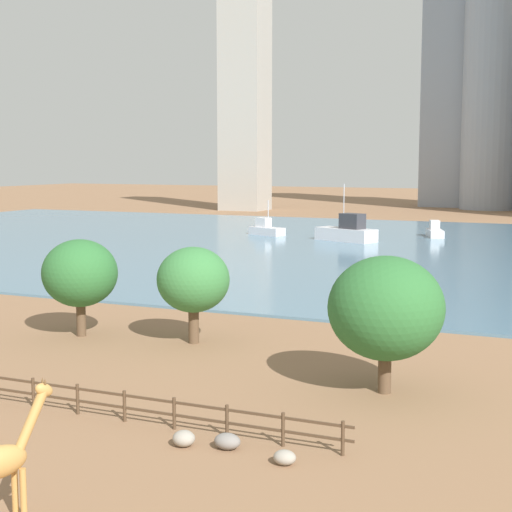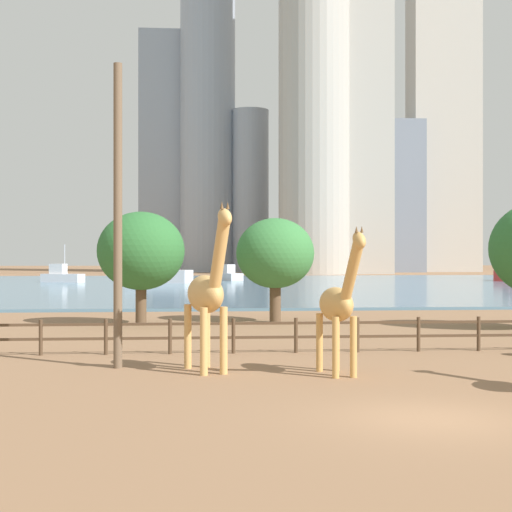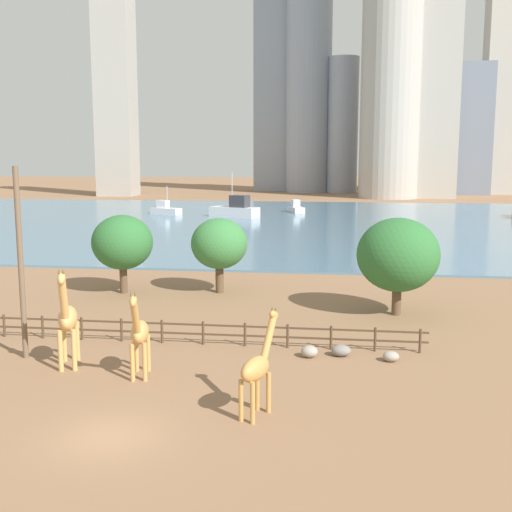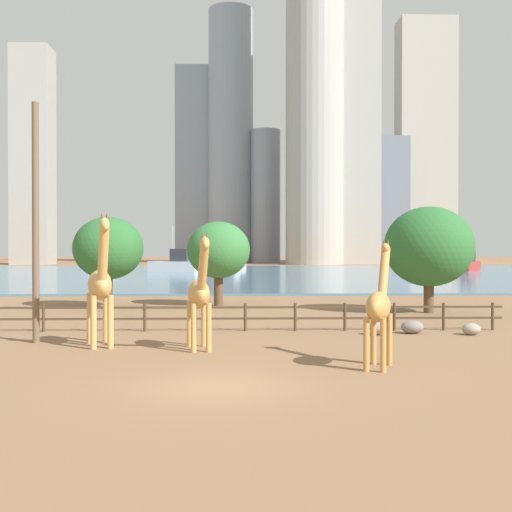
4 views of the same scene
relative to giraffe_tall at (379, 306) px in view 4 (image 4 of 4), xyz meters
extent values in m
plane|color=#8C6647|center=(-5.18, 77.24, -1.98)|extent=(400.00, 400.00, 0.00)
cube|color=slate|center=(-5.18, 74.24, -1.88)|extent=(180.00, 86.00, 0.20)
cylinder|color=#C18C47|center=(-0.06, 0.55, -1.14)|extent=(0.25, 0.25, 1.68)
cylinder|color=#C18C47|center=(0.42, 0.35, -1.14)|extent=(0.25, 0.25, 1.68)
cylinder|color=#C18C47|center=(-0.54, -0.66, -1.14)|extent=(0.25, 0.25, 1.68)
cylinder|color=#C18C47|center=(-0.06, -0.86, -1.14)|extent=(0.25, 0.25, 1.68)
ellipsoid|color=#C18C47|center=(-0.06, -0.15, -0.01)|extent=(1.38, 2.00, 0.97)
cylinder|color=#C18C47|center=(0.36, 0.90, 1.00)|extent=(0.70, 1.17, 1.78)
ellipsoid|color=#C18C47|center=(0.52, 1.31, 1.82)|extent=(0.54, 0.77, 0.63)
cone|color=brown|center=(0.45, 1.34, 2.11)|extent=(0.11, 0.11, 0.18)
cone|color=brown|center=(0.59, 1.28, 2.11)|extent=(0.11, 0.11, 0.18)
cylinder|color=tan|center=(-5.64, 3.21, -1.08)|extent=(0.24, 0.24, 1.81)
cylinder|color=tan|center=(-6.19, 3.11, -1.08)|extent=(0.24, 0.24, 1.81)
cylinder|color=tan|center=(-5.89, 4.59, -1.08)|extent=(0.24, 0.24, 1.81)
cylinder|color=tan|center=(-6.44, 4.49, -1.08)|extent=(0.24, 0.24, 1.81)
ellipsoid|color=tan|center=(-6.04, 3.85, 0.15)|extent=(1.15, 2.12, 1.05)
cylinder|color=tan|center=(-5.81, 2.60, 1.21)|extent=(0.56, 1.36, 1.88)
ellipsoid|color=tan|center=(-5.72, 2.08, 2.06)|extent=(0.46, 0.82, 0.70)
cone|color=brown|center=(-5.64, 2.09, 2.37)|extent=(0.11, 0.11, 0.19)
cone|color=brown|center=(-5.80, 2.07, 2.37)|extent=(0.11, 0.11, 0.19)
cylinder|color=tan|center=(-9.44, 4.17, -0.96)|extent=(0.30, 0.30, 2.05)
cylinder|color=tan|center=(-10.05, 3.97, -0.96)|extent=(0.30, 0.30, 2.05)
cylinder|color=tan|center=(-9.93, 5.68, -0.96)|extent=(0.30, 0.30, 2.05)
cylinder|color=tan|center=(-10.54, 5.48, -0.96)|extent=(0.30, 0.30, 2.05)
ellipsoid|color=tan|center=(-9.99, 4.82, 0.43)|extent=(1.56, 2.44, 1.19)
cylinder|color=tan|center=(-9.59, 3.59, 1.71)|extent=(0.73, 1.29, 2.23)
ellipsoid|color=tan|center=(-9.45, 3.16, 2.75)|extent=(0.61, 0.93, 0.73)
cone|color=brown|center=(-9.37, 3.19, 3.09)|extent=(0.14, 0.14, 0.22)
cone|color=brown|center=(-9.54, 3.13, 3.09)|extent=(0.14, 0.14, 0.22)
cylinder|color=brown|center=(-12.77, 5.76, 2.91)|extent=(0.28, 0.28, 9.79)
ellipsoid|color=gray|center=(1.70, 7.74, -1.68)|extent=(0.86, 0.81, 0.61)
ellipsoid|color=gray|center=(5.82, 7.60, -1.72)|extent=(0.82, 0.70, 0.53)
ellipsoid|color=gray|center=(3.32, 8.14, -1.68)|extent=(1.01, 0.80, 0.60)
cylinder|color=#4C3826|center=(-13.52, 9.24, -1.33)|extent=(0.14, 0.14, 1.30)
cylinder|color=#4C3826|center=(-11.19, 9.24, -1.33)|extent=(0.14, 0.14, 1.30)
cylinder|color=#4C3826|center=(-8.87, 9.24, -1.33)|extent=(0.14, 0.14, 1.30)
cylinder|color=#4C3826|center=(-6.54, 9.24, -1.33)|extent=(0.14, 0.14, 1.30)
cylinder|color=#4C3826|center=(-4.21, 9.24, -1.33)|extent=(0.14, 0.14, 1.30)
cylinder|color=#4C3826|center=(-1.88, 9.24, -1.33)|extent=(0.14, 0.14, 1.30)
cylinder|color=#4C3826|center=(0.45, 9.24, -1.33)|extent=(0.14, 0.14, 1.30)
cylinder|color=#4C3826|center=(2.78, 9.24, -1.33)|extent=(0.14, 0.14, 1.30)
cylinder|color=#4C3826|center=(5.11, 9.24, -1.33)|extent=(0.14, 0.14, 1.30)
cylinder|color=#4C3826|center=(7.43, 9.24, -1.33)|extent=(0.14, 0.14, 1.30)
cube|color=#4C3826|center=(-5.18, 9.24, -0.88)|extent=(26.10, 0.08, 0.10)
cube|color=#4C3826|center=(-5.18, 9.24, -1.40)|extent=(26.10, 0.08, 0.10)
cylinder|color=brown|center=(6.87, 17.43, -1.06)|extent=(0.60, 0.60, 1.84)
ellipsoid|color=#2D6B33|center=(6.87, 17.43, 1.98)|extent=(5.31, 5.31, 4.78)
cylinder|color=brown|center=(-13.02, 21.55, -0.96)|extent=(0.57, 0.57, 2.05)
ellipsoid|color=#2D6B33|center=(-13.02, 21.55, 1.89)|extent=(4.55, 4.55, 4.10)
cylinder|color=brown|center=(-5.86, 22.65, -0.95)|extent=(0.61, 0.61, 2.06)
ellipsoid|color=#387A3D|center=(-5.86, 22.65, 1.77)|extent=(4.25, 4.25, 3.82)
cube|color=#B22D28|center=(33.59, 85.17, -1.03)|extent=(6.53, 7.71, 1.50)
cube|color=#333338|center=(34.13, 85.94, 0.62)|extent=(3.03, 3.25, 1.80)
cylinder|color=silver|center=(33.37, 84.86, 2.35)|extent=(0.17, 0.17, 5.26)
cube|color=silver|center=(-26.94, 83.64, -1.24)|extent=(5.78, 3.88, 1.09)
cube|color=silver|center=(-27.57, 83.90, -0.04)|extent=(2.31, 1.95, 1.31)
cylinder|color=silver|center=(-26.69, 83.54, 1.21)|extent=(0.16, 0.16, 3.81)
cube|color=silver|center=(-4.80, 90.29, -1.28)|extent=(3.36, 5.38, 1.01)
cube|color=silver|center=(-5.00, 90.89, -0.16)|extent=(1.74, 2.12, 1.21)
cube|color=silver|center=(-14.41, 80.40, -0.96)|extent=(8.71, 5.75, 1.64)
cube|color=#333338|center=(-13.46, 80.02, 0.84)|extent=(3.47, 2.91, 1.97)
cylinder|color=silver|center=(-14.79, 80.55, 2.72)|extent=(0.16, 0.16, 5.74)
cube|color=#ADA89E|center=(47.76, 156.64, 31.70)|extent=(15.52, 8.58, 67.37)
cube|color=#939EAD|center=(-15.73, 166.00, 25.99)|extent=(13.15, 9.88, 55.95)
cube|color=slate|center=(35.45, 152.91, 14.98)|extent=(11.99, 8.27, 33.92)
cube|color=#ADA89E|center=(24.11, 139.64, 36.11)|extent=(12.26, 11.98, 76.18)
cylinder|color=#939EAD|center=(-6.46, 159.04, 33.20)|extent=(12.48, 12.48, 70.37)
cube|color=#ADA89E|center=(-53.90, 135.53, 24.13)|extent=(9.05, 8.07, 52.23)
cylinder|color=#ADA89E|center=(14.23, 135.45, 47.09)|extent=(14.19, 14.19, 98.14)
cylinder|color=#939EAD|center=(3.07, 156.71, 16.30)|extent=(8.37, 8.37, 36.57)
camera|label=1|loc=(15.51, -17.05, 8.68)|focal=55.00mm
camera|label=2|loc=(-10.46, -19.64, 1.61)|focal=55.00mm
camera|label=3|loc=(3.19, -24.18, 8.32)|focal=45.00mm
camera|label=4|loc=(-4.56, -20.52, 1.85)|focal=45.00mm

